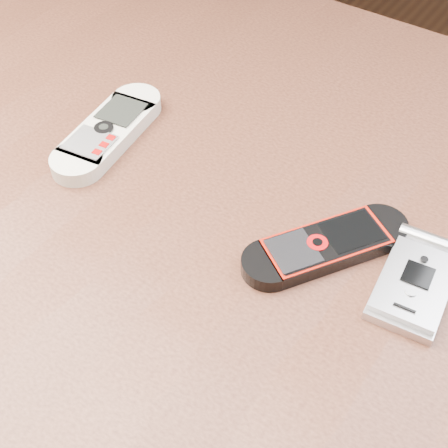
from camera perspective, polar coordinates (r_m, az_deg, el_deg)
table at (r=0.60m, az=-0.40°, el=-7.29°), size 1.20×0.80×0.75m
nokia_white at (r=0.61m, az=-10.53°, el=8.34°), size 0.07×0.15×0.02m
nokia_black_red at (r=0.50m, az=9.33°, el=-1.94°), size 0.12×0.15×0.01m
motorola_razr at (r=0.49m, az=17.07°, el=-5.14°), size 0.06×0.11×0.02m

